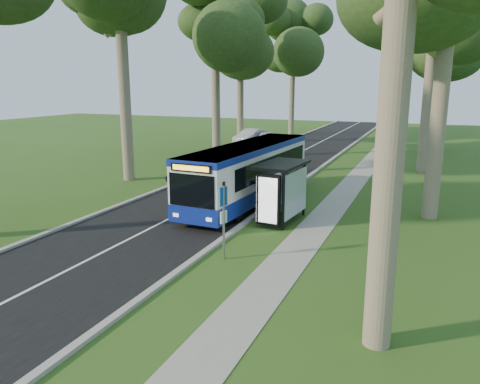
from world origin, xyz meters
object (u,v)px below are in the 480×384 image
object	(u,v)px
litter_bin	(295,194)
car_silver	(251,137)
bus	(249,173)
bus_shelter	(282,182)
car_white	(266,139)
bus_stop_sign	(224,214)

from	to	relation	value
litter_bin	car_silver	bearing A→B (deg)	116.50
bus	bus_shelter	xyz separation A→B (m)	(2.70, -2.96, 0.30)
bus_shelter	car_white	bearing A→B (deg)	115.66
bus	car_white	distance (m)	22.39
litter_bin	car_white	world-z (taller)	car_white
bus_stop_sign	litter_bin	size ratio (longest dim) A/B	2.61
bus_stop_sign	litter_bin	bearing A→B (deg)	104.59
bus	bus_stop_sign	distance (m)	8.16
bus_shelter	car_silver	size ratio (longest dim) A/B	0.67
car_white	car_silver	world-z (taller)	car_silver
car_white	car_silver	xyz separation A→B (m)	(-1.67, 0.27, 0.07)
bus_stop_sign	car_white	world-z (taller)	bus_stop_sign
bus_shelter	litter_bin	xyz separation A→B (m)	(-0.34, 3.47, -1.34)
bus_stop_sign	car_silver	world-z (taller)	bus_stop_sign
bus	bus_shelter	bearing A→B (deg)	-44.51
bus	car_white	size ratio (longest dim) A/B	2.74
bus_stop_sign	bus_shelter	bearing A→B (deg)	99.60
bus_shelter	car_white	distance (m)	26.07
bus	bus_stop_sign	size ratio (longest dim) A/B	4.32
litter_bin	bus_stop_sign	bearing A→B (deg)	-91.44
litter_bin	car_white	bearing A→B (deg)	113.03
car_white	litter_bin	bearing A→B (deg)	-73.48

